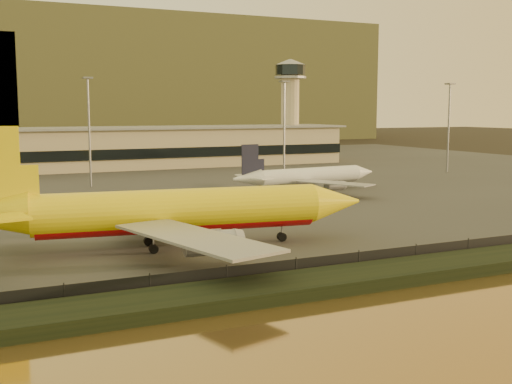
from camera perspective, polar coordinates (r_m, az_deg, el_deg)
ground at (r=83.23m, az=2.90°, el=-5.29°), size 900.00×900.00×0.00m
embankment at (r=68.95m, az=9.60°, el=-7.47°), size 320.00×7.00×1.40m
tarmac at (r=171.95m, az=-12.10°, el=1.15°), size 320.00×220.00×0.20m
perimeter_fence at (r=72.02m, az=7.79°, el=-6.30°), size 300.00×0.05×2.20m
terminal_building at (r=199.01m, az=-18.23°, el=3.55°), size 202.00×25.00×12.60m
control_tower at (r=229.76m, az=3.05°, el=8.21°), size 11.20×11.20×35.50m
apron_light_masts at (r=156.04m, az=-5.18°, el=6.41°), size 152.20×12.20×25.40m
dhl_cargo_jet at (r=84.03m, az=-7.45°, el=-1.76°), size 53.73×52.17×16.05m
white_narrowbody_jet at (r=142.25m, az=4.60°, el=1.37°), size 37.55×36.45×10.78m
gse_vehicle_yellow at (r=116.48m, az=-0.06°, el=-1.05°), size 4.66×2.74×1.97m
gse_vehicle_white at (r=112.12m, az=-13.05°, el=-1.57°), size 4.71×3.15×1.95m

